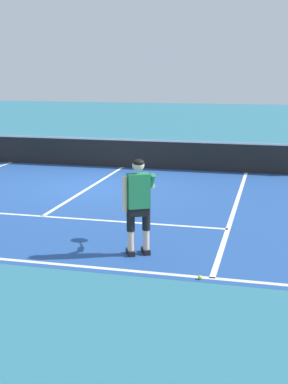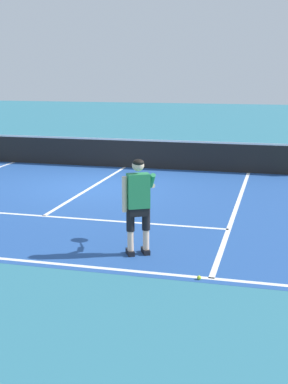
% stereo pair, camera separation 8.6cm
% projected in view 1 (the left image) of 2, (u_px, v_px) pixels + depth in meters
% --- Properties ---
extents(ground_plane, '(80.00, 80.00, 0.00)m').
position_uv_depth(ground_plane, '(91.00, 187.00, 14.92)').
color(ground_plane, teal).
extents(court_inner_surface, '(10.98, 9.54, 0.00)m').
position_uv_depth(court_inner_surface, '(73.00, 198.00, 13.62)').
color(court_inner_surface, '#234C93').
rests_on(court_inner_surface, ground).
extents(line_service, '(8.23, 0.10, 0.01)m').
position_uv_depth(line_service, '(43.00, 216.00, 11.88)').
color(line_service, white).
rests_on(line_service, ground).
extents(line_centre_service, '(0.10, 6.40, 0.01)m').
position_uv_depth(line_centre_service, '(91.00, 187.00, 14.91)').
color(line_centre_service, white).
rests_on(line_centre_service, ground).
extents(line_singles_right, '(0.10, 9.14, 0.01)m').
position_uv_depth(line_singles_right, '(235.00, 207.00, 12.65)').
color(line_singles_right, white).
rests_on(line_singles_right, ground).
extents(tennis_net, '(11.96, 0.08, 1.07)m').
position_uv_depth(tennis_net, '(122.00, 153.00, 17.83)').
color(tennis_net, '#333338').
rests_on(tennis_net, ground).
extents(tennis_player, '(0.55, 1.23, 1.71)m').
position_uv_depth(tennis_player, '(138.00, 200.00, 9.21)').
color(tennis_player, black).
rests_on(tennis_player, ground).
extents(tennis_ball_near_feet, '(0.07, 0.07, 0.07)m').
position_uv_depth(tennis_ball_near_feet, '(200.00, 277.00, 8.28)').
color(tennis_ball_near_feet, '#CCE02D').
rests_on(tennis_ball_near_feet, ground).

